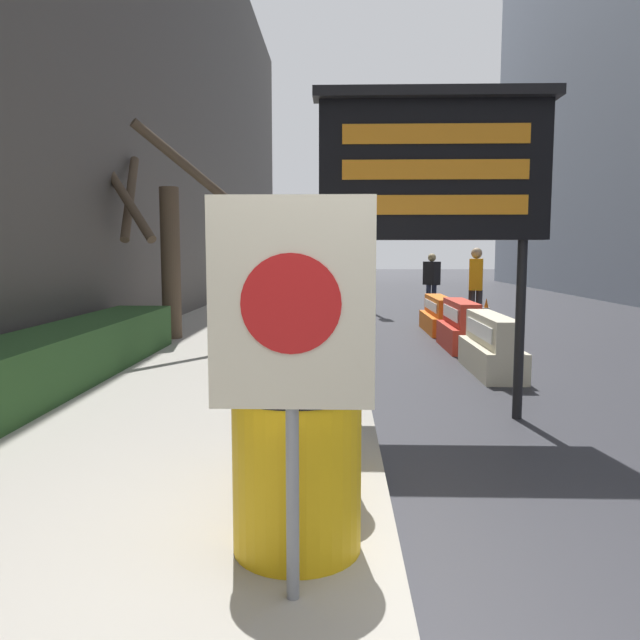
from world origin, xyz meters
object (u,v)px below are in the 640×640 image
object	(u,v)px
jersey_barrier_red_striped	(461,328)
traffic_light_near_curb	(369,205)
barrel_drum_foreground	(297,466)
barrel_drum_middle	(305,423)
warning_sign	(291,326)
pedestrian_passerby	(476,281)
jersey_barrier_orange_near	(439,316)
traffic_cone_near	(483,344)
jersey_barrier_cream	(491,348)
traffic_cone_far	(486,312)
traffic_cone_mid	(435,316)
pedestrian_worker	(432,278)
message_board	(433,171)

from	to	relation	value
jersey_barrier_red_striped	traffic_light_near_curb	distance (m)	7.53
barrel_drum_foreground	barrel_drum_middle	xyz separation A→B (m)	(0.00, 0.83, 0.00)
warning_sign	pedestrian_passerby	size ratio (longest dim) A/B	1.00
jersey_barrier_orange_near	traffic_cone_near	xyz separation A→B (m)	(0.01, -4.06, -0.00)
warning_sign	traffic_cone_near	bearing A→B (deg)	70.38
jersey_barrier_cream	traffic_cone_near	bearing A→B (deg)	88.94
traffic_cone_far	pedestrian_passerby	world-z (taller)	pedestrian_passerby
traffic_cone_far	jersey_barrier_cream	bearing A→B (deg)	-102.57
pedestrian_passerby	jersey_barrier_orange_near	bearing A→B (deg)	-44.06
barrel_drum_foreground	traffic_cone_far	xyz separation A→B (m)	(3.76, 11.70, -0.29)
traffic_cone_near	barrel_drum_foreground	bearing A→B (deg)	-111.17
traffic_cone_mid	traffic_cone_far	distance (m)	2.00
pedestrian_worker	traffic_cone_mid	bearing A→B (deg)	139.44
jersey_barrier_red_striped	jersey_barrier_orange_near	xyz separation A→B (m)	(-0.00, 2.38, -0.04)
traffic_light_near_curb	pedestrian_passerby	world-z (taller)	traffic_light_near_curb
message_board	pedestrian_worker	xyz separation A→B (m)	(1.65, 11.06, -1.55)
jersey_barrier_cream	traffic_light_near_curb	bearing A→B (deg)	98.22
jersey_barrier_orange_near	traffic_light_near_curb	size ratio (longest dim) A/B	0.49
jersey_barrier_orange_near	traffic_cone_far	world-z (taller)	jersey_barrier_orange_near
jersey_barrier_cream	jersey_barrier_red_striped	distance (m)	2.24
traffic_cone_mid	traffic_cone_far	world-z (taller)	traffic_cone_mid
jersey_barrier_cream	jersey_barrier_orange_near	distance (m)	4.62
traffic_cone_mid	traffic_light_near_curb	xyz separation A→B (m)	(-1.24, 4.56, 2.71)
warning_sign	pedestrian_worker	distance (m)	15.06
barrel_drum_foreground	traffic_cone_far	size ratio (longest dim) A/B	1.42
barrel_drum_middle	warning_sign	size ratio (longest dim) A/B	0.49
barrel_drum_foreground	traffic_cone_mid	world-z (taller)	barrel_drum_foreground
traffic_cone_mid	pedestrian_worker	size ratio (longest dim) A/B	0.42
barrel_drum_foreground	jersey_barrier_cream	distance (m)	6.20
traffic_cone_near	traffic_cone_far	bearing A→B (deg)	76.27
traffic_light_near_curb	pedestrian_passerby	bearing A→B (deg)	-60.88
traffic_cone_mid	pedestrian_passerby	size ratio (longest dim) A/B	0.39
jersey_barrier_red_striped	jersey_barrier_cream	bearing A→B (deg)	-90.00
barrel_drum_foreground	jersey_barrier_orange_near	bearing A→B (deg)	76.83
traffic_light_near_curb	pedestrian_passerby	distance (m)	4.97
message_board	jersey_barrier_red_striped	distance (m)	5.34
barrel_drum_middle	traffic_cone_far	xyz separation A→B (m)	(3.75, 10.88, -0.29)
pedestrian_worker	pedestrian_passerby	bearing A→B (deg)	154.62
message_board	jersey_barrier_orange_near	distance (m)	7.54
barrel_drum_middle	traffic_cone_mid	bearing A→B (deg)	76.17
traffic_light_near_curb	traffic_cone_far	bearing A→B (deg)	-49.84
barrel_drum_foreground	traffic_light_near_curb	xyz separation A→B (m)	(1.09, 14.86, 2.46)
barrel_drum_foreground	pedestrian_worker	size ratio (longest dim) A/B	0.54
jersey_barrier_cream	pedestrian_worker	bearing A→B (deg)	87.25
traffic_cone_near	traffic_light_near_curb	xyz separation A→B (m)	(-1.33, 8.59, 2.73)
traffic_cone_near	traffic_cone_mid	xyz separation A→B (m)	(-0.10, 4.03, 0.02)
traffic_cone_near	traffic_cone_far	xyz separation A→B (m)	(1.33, 5.43, -0.02)
jersey_barrier_red_striped	jersey_barrier_orange_near	world-z (taller)	jersey_barrier_red_striped
warning_sign	traffic_light_near_curb	xyz separation A→B (m)	(1.08, 15.36, 1.65)
jersey_barrier_cream	traffic_cone_near	size ratio (longest dim) A/B	2.79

